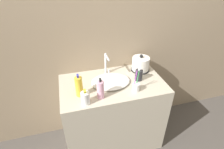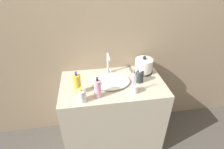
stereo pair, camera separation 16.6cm
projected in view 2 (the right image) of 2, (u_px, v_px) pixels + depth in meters
The scene contains 10 objects.
wall_back at pixel (108, 25), 1.72m from camera, with size 6.00×0.04×2.60m.
vanity_counter at pixel (112, 113), 1.94m from camera, with size 1.02×0.59×0.82m.
sink_basin at pixel (111, 81), 1.71m from camera, with size 0.38×0.30×0.04m.
faucet at pixel (108, 63), 1.80m from camera, with size 0.06×0.15×0.23m.
electric_kettle at pixel (144, 66), 1.86m from camera, with size 0.20×0.20×0.19m.
toothbrush_cup at pixel (135, 88), 1.57m from camera, with size 0.07×0.07×0.21m.
lotion_bottle at pixel (140, 77), 1.71m from camera, with size 0.07×0.07×0.15m.
shampoo_bottle at pixel (82, 96), 1.46m from camera, with size 0.07×0.07×0.15m.
mouthwash_bottle at pixel (98, 89), 1.50m from camera, with size 0.06×0.06×0.20m.
hand_cream_bottle at pixel (77, 84), 1.54m from camera, with size 0.07×0.07×0.22m.
Camera 2 is at (-0.22, -1.09, 1.81)m, focal length 28.00 mm.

